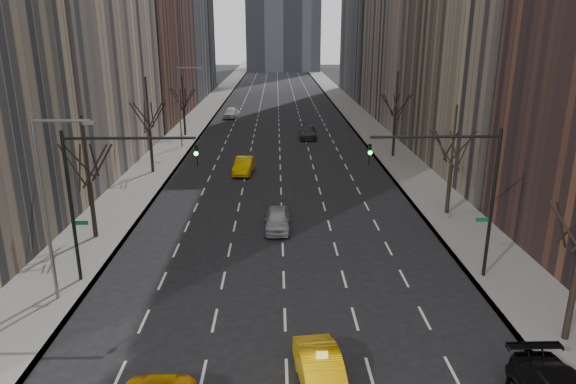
{
  "coord_description": "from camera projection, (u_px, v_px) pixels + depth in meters",
  "views": [
    {
      "loc": [
        -0.32,
        -12.87,
        12.73
      ],
      "look_at": [
        0.33,
        16.58,
        3.5
      ],
      "focal_mm": 32.0,
      "sensor_mm": 36.0,
      "label": 1
    }
  ],
  "objects": [
    {
      "name": "tree_lw_c",
      "position": [
        150.0,
        131.0,
        47.07
      ],
      "size": [
        3.36,
        3.5,
        8.74
      ],
      "color": "black",
      "rests_on": "ground"
    },
    {
      "name": "far_taxi",
      "position": [
        244.0,
        166.0,
        48.01
      ],
      "size": [
        2.0,
        4.61,
        1.47
      ],
      "primitive_type": "imported",
      "rotation": [
        0.0,
        0.0,
        -0.1
      ],
      "color": "#DCAC04",
      "rests_on": "ground"
    },
    {
      "name": "tree_rw_c",
      "position": [
        395.0,
        119.0,
        53.3
      ],
      "size": [
        3.36,
        3.5,
        8.74
      ],
      "color": "black",
      "rests_on": "ground"
    },
    {
      "name": "sidewalk_right",
      "position": [
        354.0,
        113.0,
        83.11
      ],
      "size": [
        4.5,
        320.0,
        0.15
      ],
      "primitive_type": "cube",
      "color": "slate",
      "rests_on": "ground"
    },
    {
      "name": "streetlight_far",
      "position": [
        182.0,
        98.0,
        57.11
      ],
      "size": [
        2.83,
        0.22,
        9.0
      ],
      "color": "slate",
      "rests_on": "ground"
    },
    {
      "name": "tree_lw_b",
      "position": [
        90.0,
        183.0,
        31.9
      ],
      "size": [
        3.36,
        3.5,
        7.82
      ],
      "color": "black",
      "rests_on": "ground"
    },
    {
      "name": "sidewalk_left",
      "position": [
        203.0,
        114.0,
        82.59
      ],
      "size": [
        4.5,
        320.0,
        0.15
      ],
      "primitive_type": "cube",
      "color": "slate",
      "rests_on": "ground"
    },
    {
      "name": "tree_rw_b",
      "position": [
        451.0,
        165.0,
        36.22
      ],
      "size": [
        3.36,
        3.5,
        7.82
      ],
      "color": "black",
      "rests_on": "ground"
    },
    {
      "name": "traffic_mast_left",
      "position": [
        102.0,
        183.0,
        25.7
      ],
      "size": [
        6.69,
        0.39,
        8.0
      ],
      "color": "black",
      "rests_on": "ground"
    },
    {
      "name": "taxi_sedan",
      "position": [
        322.0,
        374.0,
        18.8
      ],
      "size": [
        2.05,
        4.52,
        1.44
      ],
      "primitive_type": "imported",
      "rotation": [
        0.0,
        0.0,
        0.12
      ],
      "color": "#FEBA05",
      "rests_on": "ground"
    },
    {
      "name": "streetlight_near",
      "position": [
        50.0,
        192.0,
        23.72
      ],
      "size": [
        2.83,
        0.22,
        9.0
      ],
      "color": "slate",
      "rests_on": "ground"
    },
    {
      "name": "far_car_white",
      "position": [
        231.0,
        113.0,
        78.98
      ],
      "size": [
        2.21,
        4.76,
        1.58
      ],
      "primitive_type": "imported",
      "rotation": [
        0.0,
        0.0,
        -0.07
      ],
      "color": "white",
      "rests_on": "ground"
    },
    {
      "name": "tree_lw_d",
      "position": [
        184.0,
        108.0,
        64.38
      ],
      "size": [
        3.36,
        3.5,
        7.36
      ],
      "color": "black",
      "rests_on": "ground"
    },
    {
      "name": "far_suv_grey",
      "position": [
        308.0,
        132.0,
        63.95
      ],
      "size": [
        2.3,
        5.29,
        1.52
      ],
      "primitive_type": "imported",
      "rotation": [
        0.0,
        0.0,
        -0.03
      ],
      "color": "#2C2D31",
      "rests_on": "ground"
    },
    {
      "name": "silver_sedan_ahead",
      "position": [
        278.0,
        219.0,
        34.35
      ],
      "size": [
        1.74,
        4.15,
        1.4
      ],
      "primitive_type": "imported",
      "rotation": [
        0.0,
        0.0,
        -0.02
      ],
      "color": "#A2A5AA",
      "rests_on": "ground"
    },
    {
      "name": "traffic_mast_right",
      "position": [
        462.0,
        181.0,
        26.09
      ],
      "size": [
        6.69,
        0.39,
        8.0
      ],
      "color": "black",
      "rests_on": "ground"
    }
  ]
}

